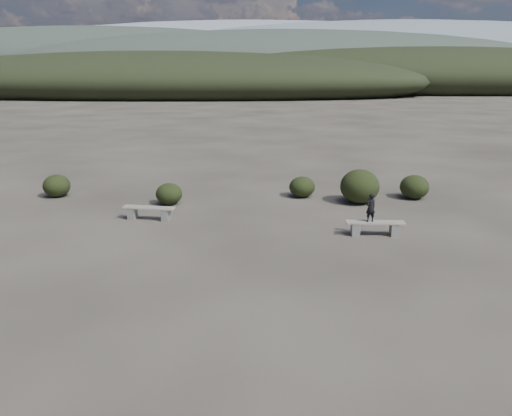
{
  "coord_description": "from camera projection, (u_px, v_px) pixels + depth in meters",
  "views": [
    {
      "loc": [
        0.36,
        -12.16,
        5.53
      ],
      "look_at": [
        -0.36,
        3.5,
        1.1
      ],
      "focal_mm": 35.0,
      "sensor_mm": 36.0,
      "label": 1
    }
  ],
  "objects": [
    {
      "name": "seated_person",
      "position": [
        371.0,
        208.0,
        16.76
      ],
      "size": [
        0.41,
        0.34,
        0.98
      ],
      "primitive_type": "imported",
      "rotation": [
        0.0,
        0.0,
        3.49
      ],
      "color": "black",
      "rests_on": "bench_right"
    },
    {
      "name": "bench_left",
      "position": [
        149.0,
        212.0,
        18.7
      ],
      "size": [
        2.02,
        0.64,
        0.5
      ],
      "rotation": [
        0.0,
        0.0,
        -0.12
      ],
      "color": "slate",
      "rests_on": "ground"
    },
    {
      "name": "shrub_f",
      "position": [
        57.0,
        186.0,
        22.0
      ],
      "size": [
        1.17,
        1.17,
        0.99
      ],
      "primitive_type": "ellipsoid",
      "color": "black",
      "rests_on": "ground"
    },
    {
      "name": "ground",
      "position": [
        264.0,
        284.0,
        13.21
      ],
      "size": [
        1200.0,
        1200.0,
        0.0
      ],
      "primitive_type": "plane",
      "color": "#312C26",
      "rests_on": "ground"
    },
    {
      "name": "bench_right",
      "position": [
        375.0,
        227.0,
        16.94
      ],
      "size": [
        1.98,
        0.43,
        0.5
      ],
      "rotation": [
        0.0,
        0.0,
        0.01
      ],
      "color": "slate",
      "rests_on": "ground"
    },
    {
      "name": "shrub_c",
      "position": [
        302.0,
        187.0,
        21.96
      ],
      "size": [
        1.14,
        1.14,
        0.91
      ],
      "primitive_type": "ellipsoid",
      "color": "black",
      "rests_on": "ground"
    },
    {
      "name": "shrub_a",
      "position": [
        169.0,
        194.0,
        20.77
      ],
      "size": [
        1.1,
        1.1,
        0.9
      ],
      "primitive_type": "ellipsoid",
      "color": "black",
      "rests_on": "ground"
    },
    {
      "name": "shrub_e",
      "position": [
        414.0,
        187.0,
        21.68
      ],
      "size": [
        1.25,
        1.25,
        1.04
      ],
      "primitive_type": "ellipsoid",
      "color": "black",
      "rests_on": "ground"
    },
    {
      "name": "shrub_d",
      "position": [
        360.0,
        186.0,
        20.92
      ],
      "size": [
        1.64,
        1.64,
        1.43
      ],
      "primitive_type": "ellipsoid",
      "color": "black",
      "rests_on": "ground"
    },
    {
      "name": "mountain_ridges",
      "position": [
        268.0,
        59.0,
        336.51
      ],
      "size": [
        500.0,
        400.0,
        56.0
      ],
      "color": "black",
      "rests_on": "ground"
    }
  ]
}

